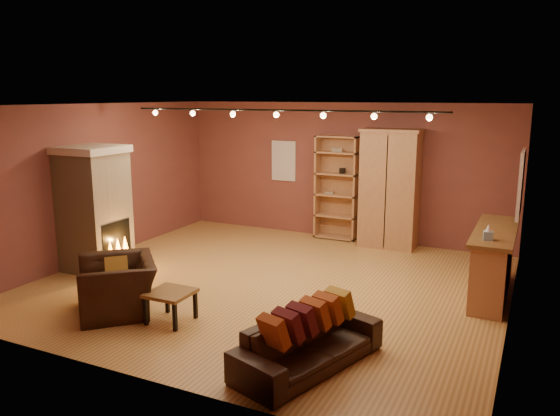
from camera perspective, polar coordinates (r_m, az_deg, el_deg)
The scene contains 16 objects.
floor at distance 8.77m, azimuth -0.94°, elevation -7.89°, with size 7.00×7.00×0.00m, color #A87A3B.
ceiling at distance 8.26m, azimuth -1.01°, elevation 10.71°, with size 7.00×7.00×0.00m, color brown.
back_wall at distance 11.37m, azimuth 6.39°, elevation 3.84°, with size 7.00×0.02×2.80m, color brown.
left_wall at distance 10.43m, azimuth -18.45°, elevation 2.60°, with size 0.02×6.50×2.80m, color brown.
right_wall at distance 7.55m, azimuth 23.52°, elevation -1.08°, with size 0.02×6.50×2.80m, color brown.
fireplace at distance 9.75m, azimuth -18.81°, elevation -0.05°, with size 1.01×0.98×2.12m.
back_window at distance 11.82m, azimuth 0.40°, elevation 4.95°, with size 0.56×0.04×0.86m, color silver.
bookcase at distance 11.32m, azimuth 6.03°, elevation 2.23°, with size 0.88×0.34×2.14m.
armoire at distance 10.81m, azimuth 11.39°, elevation 2.01°, with size 1.14×0.65×2.32m.
bar_counter at distance 8.72m, azimuth 21.36°, elevation -5.28°, with size 0.57×2.12×1.01m.
tissue_box at distance 7.93m, azimuth 20.92°, elevation -2.50°, with size 0.13×0.13×0.22m.
right_window at distance 8.89m, azimuth 23.86°, elevation 2.33°, with size 0.05×0.90×1.00m, color silver.
loveseat at distance 6.14m, azimuth 3.02°, elevation -13.00°, with size 1.09×1.92×0.77m.
armchair at distance 7.86m, azimuth -16.66°, elevation -6.92°, with size 1.33×1.33×0.99m.
coffee_table at distance 7.40m, azimuth -11.38°, elevation -8.98°, with size 0.56×0.56×0.42m.
track_rail at distance 8.45m, azimuth -0.39°, elevation 9.95°, with size 5.20×0.09×0.13m.
Camera 1 is at (3.70, -7.39, 2.95)m, focal length 35.00 mm.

